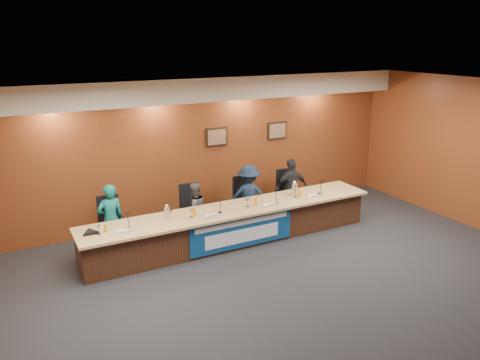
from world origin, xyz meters
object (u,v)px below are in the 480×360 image
object	(u,v)px
panelist_d	(291,188)
carafe_right	(294,189)
dais_body	(233,226)
panelist_c	(249,196)
carafe_left	(167,213)
office_chair_d	(288,196)
banner	(242,232)
office_chair_c	(247,203)
office_chair_a	(111,228)
speakerphone	(90,232)
panelist_a	(111,219)
office_chair_b	(193,213)
panelist_b	(195,210)

from	to	relation	value
panelist_d	carafe_right	world-z (taller)	panelist_d
dais_body	panelist_c	xyz separation A→B (m)	(0.71, 0.62, 0.34)
carafe_left	carafe_right	size ratio (longest dim) A/B	0.91
dais_body	office_chair_d	xyz separation A→B (m)	(1.82, 0.72, 0.13)
banner	office_chair_d	size ratio (longest dim) A/B	4.58
office_chair_c	carafe_left	world-z (taller)	carafe_left
office_chair_a	speakerphone	world-z (taller)	speakerphone
panelist_a	panelist_c	world-z (taller)	panelist_a
office_chair_d	carafe_right	world-z (taller)	carafe_right
panelist_c	office_chair_a	xyz separation A→B (m)	(-2.98, 0.10, -0.21)
carafe_left	office_chair_d	bearing A→B (deg)	12.43
office_chair_a	office_chair_b	world-z (taller)	same
panelist_d	speakerphone	world-z (taller)	panelist_d
speakerphone	banner	bearing A→B (deg)	-8.22
office_chair_a	carafe_right	xyz separation A→B (m)	(3.78, -0.67, 0.40)
speakerphone	dais_body	bearing A→B (deg)	0.33
carafe_left	carafe_right	bearing A→B (deg)	0.70
panelist_a	panelist_b	distance (m)	1.71
panelist_d	office_chair_a	world-z (taller)	panelist_d
office_chair_c	carafe_right	distance (m)	1.12
banner	office_chair_d	distance (m)	2.15
panelist_a	speakerphone	distance (m)	0.81
office_chair_b	office_chair_a	bearing A→B (deg)	-176.01
panelist_b	carafe_right	bearing A→B (deg)	158.65
dais_body	panelist_a	distance (m)	2.38
panelist_b	panelist_c	bearing A→B (deg)	173.87
panelist_c	panelist_b	bearing A→B (deg)	23.53
office_chair_a	panelist_c	bearing A→B (deg)	5.76
office_chair_d	dais_body	bearing A→B (deg)	-152.88
office_chair_c	office_chair_d	size ratio (longest dim) A/B	1.00
panelist_a	office_chair_d	world-z (taller)	panelist_a
office_chair_c	dais_body	bearing A→B (deg)	-140.72
speakerphone	office_chair_d	bearing A→B (deg)	9.17
panelist_b	office_chair_a	world-z (taller)	panelist_b
panelist_a	office_chair_c	distance (m)	2.99
banner	carafe_left	size ratio (longest dim) A/B	9.53
panelist_c	office_chair_d	distance (m)	1.13
carafe_left	carafe_right	world-z (taller)	carafe_right
banner	panelist_d	size ratio (longest dim) A/B	1.59
panelist_b	panelist_d	size ratio (longest dim) A/B	0.84
panelist_a	office_chair_b	size ratio (longest dim) A/B	2.90
dais_body	panelist_b	bearing A→B (deg)	132.19
office_chair_d	speakerphone	bearing A→B (deg)	-165.42
carafe_left	speakerphone	distance (m)	1.40
office_chair_d	speakerphone	distance (m)	4.65
panelist_a	office_chair_c	world-z (taller)	panelist_a
panelist_d	office_chair_b	world-z (taller)	panelist_d
panelist_a	carafe_left	xyz separation A→B (m)	(0.91, -0.60, 0.17)
panelist_b	speakerphone	xyz separation A→B (m)	(-2.20, -0.64, 0.19)
dais_body	panelist_a	xyz separation A→B (m)	(-2.27, 0.62, 0.35)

